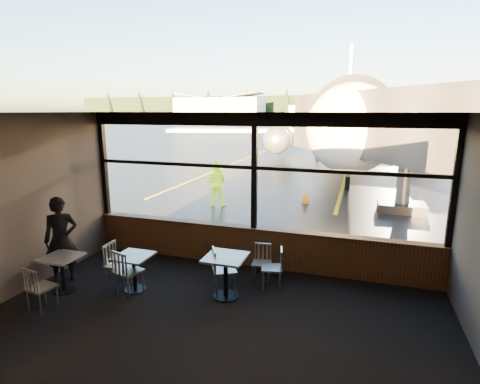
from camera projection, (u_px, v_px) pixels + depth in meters
The scene contains 30 objects.
ground_plane at pixel (356, 122), 120.23m from camera, with size 520.00×520.00×0.00m, color black.
carpet_floor at pixel (202, 337), 5.93m from camera, with size 8.00×6.00×0.01m, color black.
ceiling at pixel (196, 113), 5.18m from camera, with size 8.00×6.00×0.04m, color #38332D.
wall_back at pixel (33, 356), 2.77m from camera, with size 8.00×0.04×3.50m, color #514741.
window_sill at pixel (254, 247), 8.62m from camera, with size 8.00×0.28×0.90m, color brown.
window_header at pixel (255, 119), 8.00m from camera, with size 8.00×0.18×0.30m, color black.
mullion_left at pixel (104, 164), 9.44m from camera, with size 0.12×0.12×2.60m, color black.
mullion_centre at pixel (254, 172), 8.25m from camera, with size 0.12×0.12×2.60m, color black.
mullion_right at pixel (456, 183), 7.06m from camera, with size 0.12×0.12×2.60m, color black.
window_transom at pixel (254, 168), 8.23m from camera, with size 8.00×0.10×0.08m, color black.
airliner at pixel (351, 87), 26.75m from camera, with size 28.30×33.96×10.38m, color white, non-canonical shape.
jet_bridge at pixel (407, 141), 12.20m from camera, with size 9.58×11.71×5.11m, color #2A2A2C, non-canonical shape.
cafe_table_near at pixel (226, 277), 7.16m from camera, with size 0.76×0.76×0.83m, color #9E9891, non-canonical shape.
cafe_table_mid at pixel (134, 273), 7.44m from camera, with size 0.67×0.67×0.74m, color #A29C95, non-canonical shape.
cafe_table_left at pixel (63, 274), 7.40m from camera, with size 0.67×0.67×0.74m, color #A9A29B, non-canonical shape.
chair_near_e at pixel (272, 268), 7.51m from camera, with size 0.47×0.47×0.85m, color beige, non-canonical shape.
chair_near_w at pixel (224, 270), 7.34m from camera, with size 0.50×0.50×0.92m, color #AFAA9E, non-canonical shape.
chair_near_n at pixel (262, 264), 7.81m from camera, with size 0.44×0.44×0.80m, color #B9B5A7, non-canonical shape.
chair_mid_s at pixel (129, 272), 7.23m from camera, with size 0.52×0.52×0.96m, color #B4AFA3, non-canonical shape.
chair_mid_w at pixel (119, 265), 7.58m from camera, with size 0.51×0.51×0.93m, color #B5AFA3, non-canonical shape.
chair_left_s at pixel (42, 288), 6.67m from camera, with size 0.47×0.47×0.87m, color #ADA99C, non-canonical shape.
passenger at pixel (61, 240), 7.77m from camera, with size 0.66×0.43×1.81m, color black.
ground_crew at pixel (216, 183), 14.08m from camera, with size 0.83×0.65×1.71m, color #BFF219.
cone_nose at pixel (306, 197), 14.61m from camera, with size 0.33×0.33×0.45m, color orange.
hangar_left at pixel (220, 107), 195.93m from camera, with size 45.00×18.00×11.00m, color silver, non-canonical shape.
hangar_mid at pixel (359, 107), 179.57m from camera, with size 38.00×15.00×10.00m, color silver, non-canonical shape.
fuel_tank_a at pixel (296, 112), 186.26m from camera, with size 8.00×8.00×6.00m, color silver.
fuel_tank_b at pixel (316, 112), 183.24m from camera, with size 8.00×8.00×6.00m, color silver.
fuel_tank_c at pixel (337, 112), 180.22m from camera, with size 8.00×8.00×6.00m, color silver.
treeline at pixel (360, 106), 202.59m from camera, with size 360.00×3.00×12.00m, color black.
Camera 1 is at (2.21, -7.85, 3.53)m, focal length 28.00 mm.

